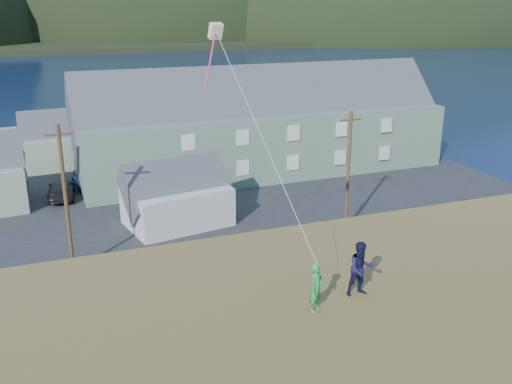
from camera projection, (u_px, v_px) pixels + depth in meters
ground at (143, 273)px, 36.12m from camera, size 900.00×900.00×0.00m
grass_strip at (149, 286)px, 34.33m from camera, size 110.00×8.00×0.10m
waterfront_lot at (108, 193)px, 51.15m from camera, size 72.00×36.00×0.12m
wharf at (33, 140)px, 69.34m from camera, size 26.00×14.00×0.90m
far_shore at (37, 32)px, 328.04m from camera, size 900.00×320.00×2.00m
far_hills at (112, 33)px, 295.08m from camera, size 760.00×265.00×143.00m
lodge at (263, 123)px, 56.60m from camera, size 36.52×10.68×12.80m
shed_white at (177, 196)px, 43.14m from camera, size 8.59×6.45×6.22m
shed_palegreen_far at (75, 139)px, 59.68m from camera, size 11.00×6.72×7.17m
utility_poles at (86, 202)px, 34.99m from camera, size 36.49×0.24×9.44m
kite_flyer_green at (316, 288)px, 17.38m from camera, size 0.69×0.63×1.57m
kite_flyer_navy at (361, 269)px, 18.31m from camera, size 0.93×0.75×1.83m
kite_rig at (216, 38)px, 20.02m from camera, size 1.19×3.37×9.09m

